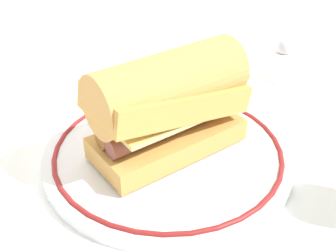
% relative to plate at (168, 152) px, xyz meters
% --- Properties ---
extents(ground_plane, '(1.50, 1.50, 0.00)m').
position_rel_plate_xyz_m(ground_plane, '(-0.01, -0.01, -0.01)').
color(ground_plane, white).
extents(plate, '(0.29, 0.29, 0.01)m').
position_rel_plate_xyz_m(plate, '(0.00, 0.00, 0.00)').
color(plate, white).
rests_on(plate, ground_plane).
extents(sausage_sandwich, '(0.18, 0.09, 0.12)m').
position_rel_plate_xyz_m(sausage_sandwich, '(-0.00, -0.00, 0.07)').
color(sausage_sandwich, tan).
rests_on(sausage_sandwich, plate).
extents(salt_shaker, '(0.03, 0.03, 0.07)m').
position_rel_plate_xyz_m(salt_shaker, '(0.25, 0.07, 0.03)').
color(salt_shaker, white).
rests_on(salt_shaker, ground_plane).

